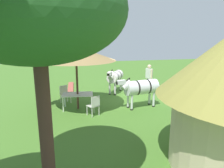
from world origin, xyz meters
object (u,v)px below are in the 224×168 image
patio_dining_table (78,96)px  patio_chair_near_lawn (65,93)px  guest_beside_umbrella (45,87)px  acacia_tree_far_lawn (36,12)px  standing_watcher (149,76)px  shade_umbrella (76,53)px  zebra_nearest_camera (115,77)px  zebra_by_umbrella (140,88)px  patio_chair_near_hut (94,104)px

patio_dining_table → patio_chair_near_lawn: 1.25m
guest_beside_umbrella → acacia_tree_far_lawn: 6.84m
patio_chair_near_lawn → standing_watcher: 5.23m
shade_umbrella → patio_chair_near_lawn: bearing=-61.3°
shade_umbrella → zebra_nearest_camera: size_ratio=1.98×
standing_watcher → zebra_nearest_camera: (2.08, -0.31, -0.05)m
zebra_nearest_camera → acacia_tree_far_lawn: acacia_tree_far_lawn is taller
zebra_nearest_camera → zebra_by_umbrella: 2.93m
guest_beside_umbrella → zebra_nearest_camera: 4.26m
zebra_nearest_camera → patio_dining_table: bearing=77.7°
patio_dining_table → patio_chair_near_lawn: patio_chair_near_lawn is taller
patio_chair_near_lawn → acacia_tree_far_lawn: size_ratio=0.19×
shade_umbrella → guest_beside_umbrella: (1.50, -0.76, -1.68)m
standing_watcher → acacia_tree_far_lawn: (5.46, 7.52, 2.74)m
guest_beside_umbrella → shade_umbrella: bearing=-110.8°
patio_dining_table → acacia_tree_far_lawn: acacia_tree_far_lawn is taller
patio_chair_near_lawn → acacia_tree_far_lawn: bearing=58.2°
patio_chair_near_hut → zebra_nearest_camera: 3.94m
zebra_nearest_camera → zebra_by_umbrella: bearing=133.4°
patio_chair_near_hut → zebra_nearest_camera: bearing=32.5°
patio_chair_near_hut → patio_chair_near_lawn: size_ratio=1.00×
shade_umbrella → standing_watcher: shade_umbrella is taller
patio_chair_near_lawn → acacia_tree_far_lawn: 7.30m
standing_watcher → zebra_by_umbrella: bearing=137.4°
zebra_nearest_camera → zebra_by_umbrella: zebra_nearest_camera is taller
patio_chair_near_lawn → guest_beside_umbrella: 1.06m
guest_beside_umbrella → patio_chair_near_lawn: bearing=-63.9°
patio_dining_table → patio_chair_near_lawn: size_ratio=1.67×
guest_beside_umbrella → standing_watcher: size_ratio=0.92×
patio_chair_near_hut → standing_watcher: standing_watcher is taller
patio_chair_near_lawn → zebra_by_umbrella: bearing=127.3°
patio_chair_near_lawn → standing_watcher: standing_watcher is taller
shade_umbrella → guest_beside_umbrella: shade_umbrella is taller
patio_dining_table → zebra_nearest_camera: size_ratio=0.82×
guest_beside_umbrella → standing_watcher: bearing=-71.4°
zebra_by_umbrella → acacia_tree_far_lawn: acacia_tree_far_lawn is taller
acacia_tree_far_lawn → standing_watcher: bearing=-126.0°
guest_beside_umbrella → patio_chair_near_hut: bearing=-124.7°
standing_watcher → acacia_tree_far_lawn: acacia_tree_far_lawn is taller
patio_chair_near_lawn → zebra_nearest_camera: size_ratio=0.49×
shade_umbrella → patio_chair_near_lawn: 2.45m
guest_beside_umbrella → standing_watcher: (-6.01, -1.32, 0.09)m
patio_dining_table → shade_umbrella: bearing=90.0°
shade_umbrella → guest_beside_umbrella: size_ratio=2.29×
patio_chair_near_hut → patio_dining_table: bearing=90.0°
shade_umbrella → zebra_by_umbrella: bearing=170.7°
patio_dining_table → zebra_by_umbrella: bearing=170.7°
guest_beside_umbrella → zebra_nearest_camera: size_ratio=0.86×
acacia_tree_far_lawn → shade_umbrella: bearing=-99.9°
shade_umbrella → acacia_tree_far_lawn: acacia_tree_far_lawn is taller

